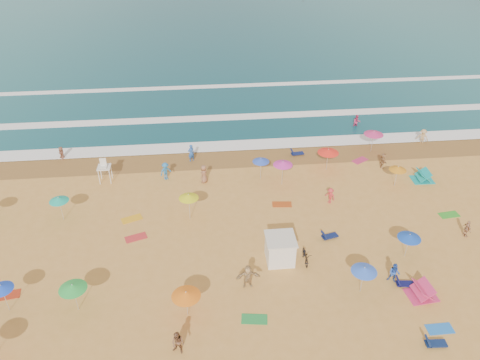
{
  "coord_description": "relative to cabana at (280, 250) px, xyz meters",
  "views": [
    {
      "loc": [
        -2.96,
        -28.86,
        24.25
      ],
      "look_at": [
        0.46,
        6.0,
        1.5
      ],
      "focal_mm": 35.0,
      "sensor_mm": 36.0,
      "label": 1
    }
  ],
  "objects": [
    {
      "name": "surf_foam",
      "position": [
        -2.57,
        24.33,
        -0.9
      ],
      "size": [
        200.0,
        18.7,
        0.05
      ],
      "color": "white",
      "rests_on": "ground"
    },
    {
      "name": "cabana",
      "position": [
        0.0,
        0.0,
        0.0
      ],
      "size": [
        2.0,
        2.0,
        2.0
      ],
      "primitive_type": "cube",
      "color": "white",
      "rests_on": "ground"
    },
    {
      "name": "ground",
      "position": [
        -2.57,
        3.01,
        -1.0
      ],
      "size": [
        220.0,
        220.0,
        0.0
      ],
      "primitive_type": "plane",
      "color": "gold",
      "rests_on": "ground"
    },
    {
      "name": "ocean",
      "position": [
        -2.57,
        87.01,
        -1.0
      ],
      "size": [
        220.0,
        140.0,
        0.18
      ],
      "primitive_type": "cube",
      "color": "#0C4756",
      "rests_on": "ground"
    },
    {
      "name": "wet_sand",
      "position": [
        -2.57,
        15.51,
        -0.99
      ],
      "size": [
        220.0,
        220.0,
        0.0
      ],
      "primitive_type": "plane",
      "color": "olive",
      "rests_on": "ground"
    },
    {
      "name": "towels",
      "position": [
        -1.55,
        1.61,
        -0.98
      ],
      "size": [
        43.4,
        22.35,
        0.03
      ],
      "color": "#B33016",
      "rests_on": "ground"
    },
    {
      "name": "loungers",
      "position": [
        3.39,
        -0.13,
        -0.83
      ],
      "size": [
        55.14,
        25.66,
        0.34
      ],
      "color": "#0F134F",
      "rests_on": "ground"
    },
    {
      "name": "cabana_roof",
      "position": [
        0.0,
        0.0,
        1.06
      ],
      "size": [
        2.2,
        2.2,
        0.12
      ],
      "primitive_type": "cube",
      "color": "silver",
      "rests_on": "cabana"
    },
    {
      "name": "popup_tents",
      "position": [
        12.28,
        2.57,
        -0.4
      ],
      "size": [
        8.37,
        15.86,
        1.2
      ],
      "color": "#D9306A",
      "rests_on": "ground"
    },
    {
      "name": "beachgoers",
      "position": [
        -0.32,
        7.44,
        -0.19
      ],
      "size": [
        46.73,
        29.41,
        2.14
      ],
      "color": "tan",
      "rests_on": "ground"
    },
    {
      "name": "beach_umbrellas",
      "position": [
        0.03,
        4.27,
        1.11
      ],
      "size": [
        51.42,
        24.99,
        0.75
      ],
      "color": "#D62FA5",
      "rests_on": "ground"
    },
    {
      "name": "bicycle",
      "position": [
        1.9,
        -0.3,
        -0.5
      ],
      "size": [
        0.75,
        1.94,
        1.01
      ],
      "primitive_type": "imported",
      "rotation": [
        0.0,
        0.0,
        -0.04
      ],
      "color": "black",
      "rests_on": "ground"
    },
    {
      "name": "lifeguard_stand",
      "position": [
        -14.52,
        12.37,
        0.05
      ],
      "size": [
        1.2,
        1.2,
        2.1
      ],
      "primitive_type": null,
      "color": "white",
      "rests_on": "ground"
    }
  ]
}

